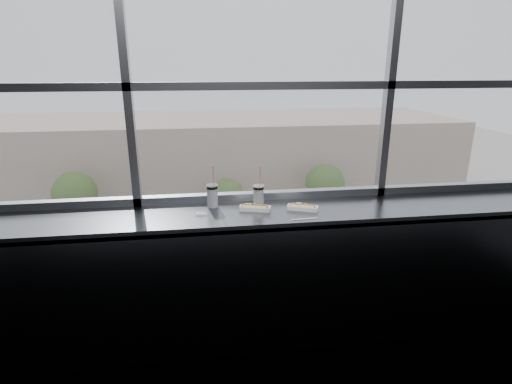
{
  "coord_description": "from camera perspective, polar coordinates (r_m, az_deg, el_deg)",
  "views": [
    {
      "loc": [
        -0.49,
        -1.56,
        2.15
      ],
      "look_at": [
        -0.1,
        1.23,
        1.25
      ],
      "focal_mm": 28.0,
      "sensor_mm": 36.0,
      "label": 1
    }
  ],
  "objects": [
    {
      "name": "pedestrian_d",
      "position": [
        35.3,
        10.37,
        -2.55
      ],
      "size": [
        0.68,
        0.91,
        2.04
      ],
      "primitive_type": "imported",
      "rotation": [
        0.0,
        0.0,
        4.71
      ],
      "color": "#66605B",
      "rests_on": "far_sidewalk"
    },
    {
      "name": "loose_straw",
      "position": [
        2.86,
        6.9,
        -3.85
      ],
      "size": [
        0.2,
        0.02,
        0.01
      ],
      "primitive_type": "cylinder",
      "rotation": [
        0.0,
        1.57,
        0.06
      ],
      "color": "white",
      "rests_on": "counter"
    },
    {
      "name": "car_far_a",
      "position": [
        30.82,
        -23.36,
        -6.89
      ],
      "size": [
        3.14,
        6.19,
        1.98
      ],
      "primitive_type": "imported",
      "rotation": [
        0.0,
        0.0,
        1.68
      ],
      "color": "#352E2C",
      "rests_on": "street_asphalt"
    },
    {
      "name": "car_near_c",
      "position": [
        22.52,
        -9.94,
        -14.52
      ],
      "size": [
        3.06,
        7.03,
        2.32
      ],
      "primitive_type": "imported",
      "rotation": [
        0.0,
        0.0,
        1.59
      ],
      "color": "maroon",
      "rests_on": "street_asphalt"
    },
    {
      "name": "counter",
      "position": [
        3.03,
        1.88,
        -3.16
      ],
      "size": [
        6.0,
        0.55,
        0.06
      ],
      "primitive_type": "cube",
      "color": "slate",
      "rests_on": "ground"
    },
    {
      "name": "plaza_ground",
      "position": [
        48.39,
        -7.13,
        1.87
      ],
      "size": [
        120.0,
        120.0,
        0.0
      ],
      "primitive_type": "plane",
      "color": "#9B958E",
      "rests_on": "ground"
    },
    {
      "name": "soda_cup_right",
      "position": [
        3.07,
        0.36,
        -0.41
      ],
      "size": [
        0.09,
        0.09,
        0.32
      ],
      "color": "white",
      "rests_on": "counter"
    },
    {
      "name": "wall_back_lower",
      "position": [
        3.49,
        1.02,
        -9.54
      ],
      "size": [
        6.0,
        0.0,
        6.0
      ],
      "primitive_type": "plane",
      "rotation": [
        1.57,
        0.0,
        0.0
      ],
      "color": "black",
      "rests_on": "ground"
    },
    {
      "name": "pedestrian_a",
      "position": [
        33.71,
        -13.59,
        -3.82
      ],
      "size": [
        0.88,
        0.66,
        1.98
      ],
      "primitive_type": "imported",
      "rotation": [
        0.0,
        0.0,
        3.14
      ],
      "color": "#66605B",
      "rests_on": "far_sidewalk"
    },
    {
      "name": "car_near_e",
      "position": [
        26.79,
        26.23,
        -11.06
      ],
      "size": [
        2.7,
        6.06,
        1.99
      ],
      "primitive_type": "imported",
      "rotation": [
        0.0,
        0.0,
        1.53
      ],
      "color": "#2424BE",
      "rests_on": "street_asphalt"
    },
    {
      "name": "pedestrian_c",
      "position": [
        33.69,
        3.31,
        -3.42
      ],
      "size": [
        0.63,
        0.84,
        1.88
      ],
      "primitive_type": "imported",
      "rotation": [
        0.0,
        0.0,
        1.57
      ],
      "color": "#66605B",
      "rests_on": "far_sidewalk"
    },
    {
      "name": "hotdog_tray_right",
      "position": [
        3.04,
        6.68,
        -2.17
      ],
      "size": [
        0.24,
        0.15,
        0.06
      ],
      "rotation": [
        0.0,
        0.0,
        -0.38
      ],
      "color": "white",
      "rests_on": "counter"
    },
    {
      "name": "pedestrian_b",
      "position": [
        32.44,
        -9.39,
        -4.29
      ],
      "size": [
        0.7,
        0.94,
        2.11
      ],
      "primitive_type": "imported",
      "rotation": [
        0.0,
        0.0,
        1.57
      ],
      "color": "#66605B",
      "rests_on": "far_sidewalk"
    },
    {
      "name": "window_glass",
      "position": [
        3.13,
        1.14,
        20.47
      ],
      "size": [
        6.0,
        0.0,
        6.0
      ],
      "primitive_type": "plane",
      "rotation": [
        1.57,
        0.0,
        0.0
      ],
      "color": "silver",
      "rests_on": "ground"
    },
    {
      "name": "tree_right",
      "position": [
        34.09,
        9.81,
        1.15
      ],
      "size": [
        3.35,
        3.35,
        5.23
      ],
      "color": "#47382B",
      "rests_on": "far_sidewalk"
    },
    {
      "name": "far_sidewalk",
      "position": [
        33.73,
        -6.57,
        -5.25
      ],
      "size": [
        80.0,
        6.0,
        0.04
      ],
      "primitive_type": "cube",
      "color": "#9B958E",
      "rests_on": "plaza_ground"
    },
    {
      "name": "counter_fascia",
      "position": [
        3.04,
        2.63,
        -14.08
      ],
      "size": [
        6.0,
        0.04,
        1.04
      ],
      "primitive_type": "cube",
      "color": "slate",
      "rests_on": "ground"
    },
    {
      "name": "soda_cup_left",
      "position": [
        3.09,
        -6.26,
        -0.37
      ],
      "size": [
        0.09,
        0.09,
        0.34
      ],
      "color": "white",
      "rests_on": "counter"
    },
    {
      "name": "car_near_b",
      "position": [
        23.34,
        -21.98,
        -14.99
      ],
      "size": [
        2.53,
        5.8,
        1.91
      ],
      "primitive_type": "imported",
      "rotation": [
        0.0,
        0.0,
        1.55
      ],
      "color": "#303030",
      "rests_on": "street_asphalt"
    },
    {
      "name": "car_far_b",
      "position": [
        29.67,
        -4.17,
        -6.21
      ],
      "size": [
        3.27,
        6.55,
        2.1
      ],
      "primitive_type": "imported",
      "rotation": [
        0.0,
        0.0,
        1.68
      ],
      "color": "maroon",
      "rests_on": "street_asphalt"
    },
    {
      "name": "hotdog_tray_left",
      "position": [
        3.01,
        -0.15,
        -2.24
      ],
      "size": [
        0.24,
        0.14,
        0.06
      ],
      "rotation": [
        0.0,
        0.0,
        -0.27
      ],
      "color": "white",
      "rests_on": "counter"
    },
    {
      "name": "tree_center",
      "position": [
        32.77,
        -4.11,
        -0.47
      ],
      "size": [
        2.75,
        2.75,
        4.29
      ],
      "color": "#47382B",
      "rests_on": "far_sidewalk"
    },
    {
      "name": "far_building",
      "position": [
        42.07,
        -7.18,
        5.08
      ],
      "size": [
        50.0,
        14.0,
        8.0
      ],
      "primitive_type": "cube",
      "color": "tan",
      "rests_on": "plaza_ground"
    },
    {
      "name": "street_asphalt",
      "position": [
        26.54,
        -6.03,
        -11.96
      ],
      "size": [
        80.0,
        10.0,
        0.06
      ],
      "primitive_type": "cube",
      "color": "black",
      "rests_on": "plaza_ground"
    },
    {
      "name": "tree_left",
      "position": [
        33.95,
        -24.45,
        -0.18
      ],
      "size": [
        3.41,
        3.41,
        5.32
      ],
      "color": "#47382B",
      "rests_on": "far_sidewalk"
    },
    {
      "name": "window_mullions",
      "position": [
        3.11,
        1.2,
        20.49
      ],
      "size": [
        6.0,
        0.08,
        2.4
      ],
      "primitive_type": null,
      "color": "gray",
      "rests_on": "ground"
    },
    {
      "name": "wrapper",
      "position": [
        2.95,
        -7.87,
        -3.05
      ],
      "size": [
        0.09,
        0.07,
        0.02
      ],
      "primitive_type": "ellipsoid",
      "color": "silver",
      "rests_on": "counter"
    },
    {
      "name": "car_far_c",
      "position": [
        31.77,
        13.67,
        -5.24
      ],
      "size": [
        3.04,
        5.91,
        1.89
      ],
      "primitive_type": "imported",
      "rotation": [
        0.0,
        0.0,
        1.45
      ],
      "color": "silver",
      "rests_on": "street_asphalt"
    }
  ]
}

